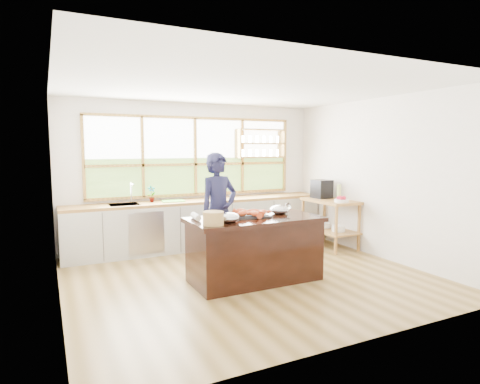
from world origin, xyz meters
TOP-DOWN VIEW (x-y plane):
  - ground_plane at (0.00, 0.00)m, footprint 5.00×5.00m
  - room_shell at (0.02, 0.51)m, footprint 5.02×4.52m
  - back_counter at (-0.02, 1.94)m, footprint 4.90×0.63m
  - right_shelf_unit at (2.19, 0.89)m, footprint 0.62×1.10m
  - island at (0.00, -0.20)m, footprint 1.85×0.90m
  - cook at (-0.23, 0.56)m, footprint 0.73×0.57m
  - potted_plant at (-0.91, 2.00)m, footprint 0.17×0.13m
  - cutting_board at (-0.53, 1.94)m, footprint 0.44×0.35m
  - espresso_machine at (2.19, 1.17)m, footprint 0.31×0.34m
  - wine_bottle at (2.24, 0.72)m, footprint 0.08×0.08m
  - fruit_bowl at (2.14, 0.53)m, footprint 0.25×0.25m
  - slate_board at (-0.04, -0.09)m, footprint 0.59×0.46m
  - lobster_pile at (-0.02, -0.12)m, footprint 0.52×0.48m
  - mixing_bowl_left at (-0.47, -0.36)m, footprint 0.28×0.28m
  - mixing_bowl_right at (0.48, -0.07)m, footprint 0.28×0.28m
  - wine_glass at (0.37, -0.46)m, footprint 0.08×0.08m
  - wicker_basket at (-0.72, -0.45)m, footprint 0.27×0.27m
  - parchment_roll at (-0.79, 0.02)m, footprint 0.11×0.31m

SIDE VIEW (x-z plane):
  - ground_plane at x=0.00m, z-range 0.00..0.00m
  - island at x=0.00m, z-range 0.00..0.90m
  - back_counter at x=-0.02m, z-range 0.00..0.90m
  - right_shelf_unit at x=2.19m, z-range 0.15..1.05m
  - cook at x=-0.23m, z-range 0.00..1.79m
  - cutting_board at x=-0.53m, z-range 0.90..0.91m
  - slate_board at x=-0.04m, z-range 0.90..0.92m
  - parchment_roll at x=-0.79m, z-range 0.90..0.98m
  - fruit_bowl at x=2.14m, z-range 0.89..1.00m
  - lobster_pile at x=-0.02m, z-range 0.92..1.00m
  - mixing_bowl_left at x=-0.47m, z-range 0.89..1.03m
  - mixing_bowl_right at x=0.48m, z-range 0.89..1.03m
  - wicker_basket at x=-0.72m, z-range 0.90..1.07m
  - wine_bottle at x=2.24m, z-range 0.90..1.20m
  - potted_plant at x=-0.91m, z-range 0.90..1.20m
  - wine_glass at x=0.37m, z-range 0.95..1.17m
  - espresso_machine at x=2.19m, z-range 0.90..1.25m
  - room_shell at x=0.02m, z-range 0.40..3.11m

